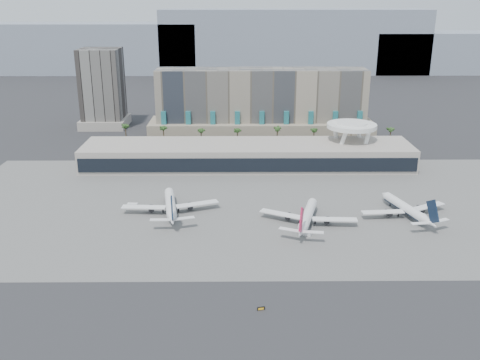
{
  "coord_description": "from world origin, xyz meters",
  "views": [
    {
      "loc": [
        -6.01,
        -157.69,
        85.04
      ],
      "look_at": [
        -4.38,
        40.0,
        16.41
      ],
      "focal_mm": 40.0,
      "sensor_mm": 36.0,
      "label": 1
    }
  ],
  "objects_px": {
    "service_vehicle_a": "(133,206)",
    "taxiway_sign": "(261,309)",
    "service_vehicle_b": "(307,233)",
    "airliner_left": "(171,205)",
    "airliner_centre": "(307,216)",
    "airliner_right": "(406,208)"
  },
  "relations": [
    {
      "from": "service_vehicle_a",
      "to": "taxiway_sign",
      "type": "xyz_separation_m",
      "value": [
        50.67,
        -77.53,
        -0.54
      ]
    },
    {
      "from": "service_vehicle_b",
      "to": "taxiway_sign",
      "type": "relative_size",
      "value": 1.37
    },
    {
      "from": "airliner_left",
      "to": "service_vehicle_a",
      "type": "bearing_deg",
      "value": 153.5
    },
    {
      "from": "airliner_centre",
      "to": "service_vehicle_a",
      "type": "xyz_separation_m",
      "value": [
        -71.48,
        17.15,
        -2.43
      ]
    },
    {
      "from": "service_vehicle_a",
      "to": "service_vehicle_b",
      "type": "bearing_deg",
      "value": -15.64
    },
    {
      "from": "airliner_right",
      "to": "service_vehicle_a",
      "type": "xyz_separation_m",
      "value": [
        -112.58,
        9.68,
        -2.35
      ]
    },
    {
      "from": "airliner_left",
      "to": "service_vehicle_b",
      "type": "bearing_deg",
      "value": -31.43
    },
    {
      "from": "airliner_left",
      "to": "service_vehicle_a",
      "type": "height_order",
      "value": "airliner_left"
    },
    {
      "from": "service_vehicle_b",
      "to": "service_vehicle_a",
      "type": "bearing_deg",
      "value": -177.31
    },
    {
      "from": "airliner_centre",
      "to": "airliner_right",
      "type": "bearing_deg",
      "value": 25.73
    },
    {
      "from": "airliner_centre",
      "to": "service_vehicle_b",
      "type": "height_order",
      "value": "airliner_centre"
    },
    {
      "from": "airliner_left",
      "to": "taxiway_sign",
      "type": "height_order",
      "value": "airliner_left"
    },
    {
      "from": "service_vehicle_a",
      "to": "taxiway_sign",
      "type": "bearing_deg",
      "value": -51.09
    },
    {
      "from": "airliner_right",
      "to": "service_vehicle_b",
      "type": "height_order",
      "value": "airliner_right"
    },
    {
      "from": "airliner_left",
      "to": "service_vehicle_a",
      "type": "distance_m",
      "value": 17.76
    },
    {
      "from": "service_vehicle_a",
      "to": "service_vehicle_b",
      "type": "distance_m",
      "value": 75.37
    },
    {
      "from": "airliner_left",
      "to": "service_vehicle_b",
      "type": "distance_m",
      "value": 57.91
    },
    {
      "from": "airliner_left",
      "to": "airliner_right",
      "type": "height_order",
      "value": "airliner_left"
    },
    {
      "from": "taxiway_sign",
      "to": "airliner_centre",
      "type": "bearing_deg",
      "value": 57.97
    },
    {
      "from": "airliner_right",
      "to": "taxiway_sign",
      "type": "relative_size",
      "value": 16.79
    },
    {
      "from": "airliner_left",
      "to": "airliner_right",
      "type": "distance_m",
      "value": 95.92
    },
    {
      "from": "airliner_right",
      "to": "service_vehicle_a",
      "type": "bearing_deg",
      "value": 158.8
    }
  ]
}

